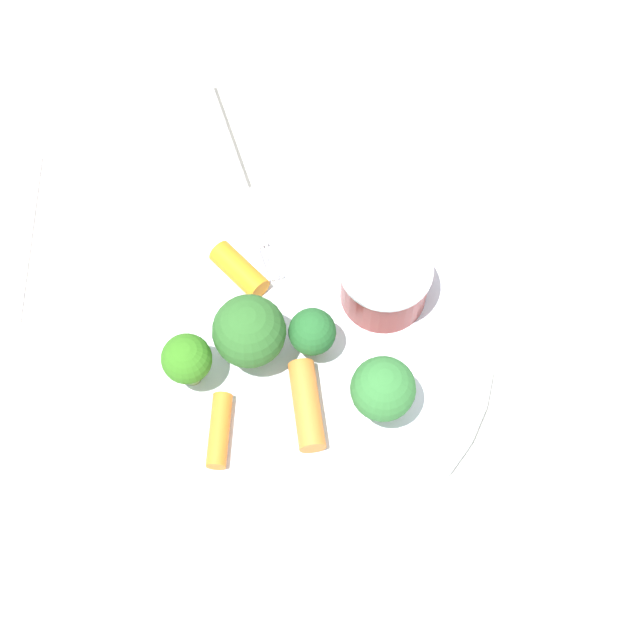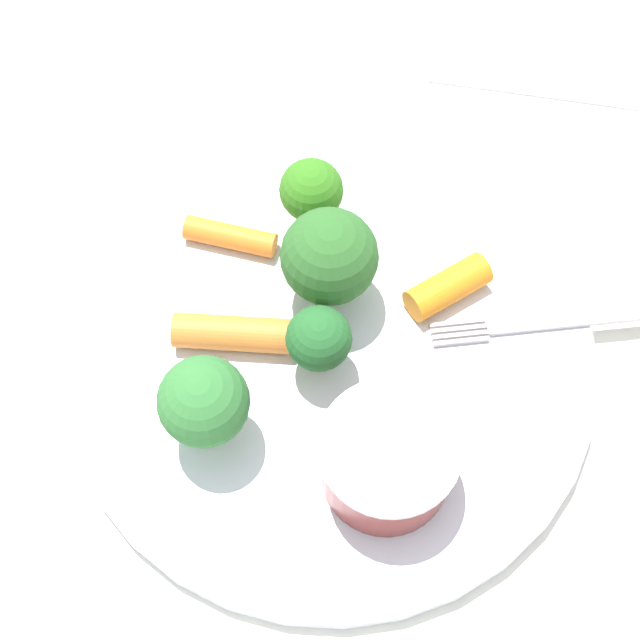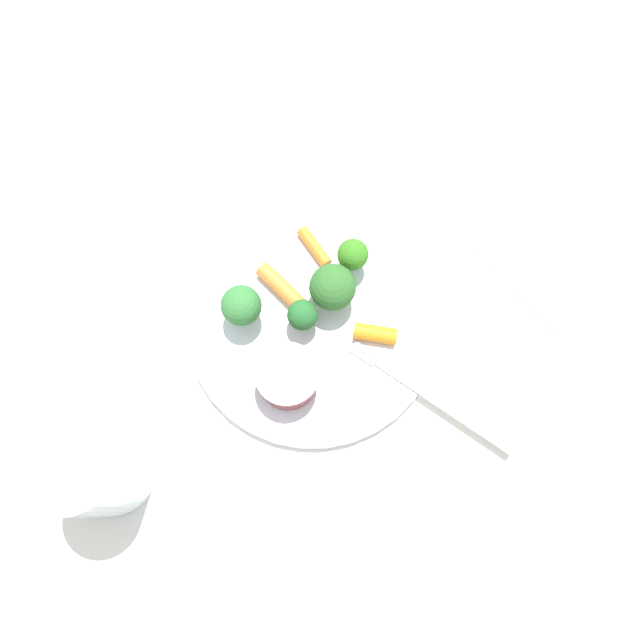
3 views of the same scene
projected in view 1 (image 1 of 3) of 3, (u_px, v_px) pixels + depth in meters
ground_plane at (298, 352)px, 0.62m from camera, size 2.40×2.40×0.00m
plate at (298, 348)px, 0.61m from camera, size 0.26×0.26×0.01m
sauce_cup at (385, 282)px, 0.61m from camera, size 0.06×0.06×0.04m
broccoli_floret_0 at (314, 327)px, 0.58m from camera, size 0.03×0.03×0.04m
broccoli_floret_1 at (249, 332)px, 0.57m from camera, size 0.05×0.05×0.06m
broccoli_floret_2 at (383, 389)px, 0.56m from camera, size 0.04×0.04×0.05m
broccoli_floret_3 at (187, 360)px, 0.57m from camera, size 0.03×0.03×0.05m
carrot_stick_0 at (307, 405)px, 0.58m from camera, size 0.06×0.04×0.02m
carrot_stick_1 at (239, 270)px, 0.62m from camera, size 0.03×0.05×0.02m
carrot_stick_2 at (219, 430)px, 0.57m from camera, size 0.05×0.03×0.01m
fork at (240, 178)px, 0.66m from camera, size 0.15×0.12×0.00m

